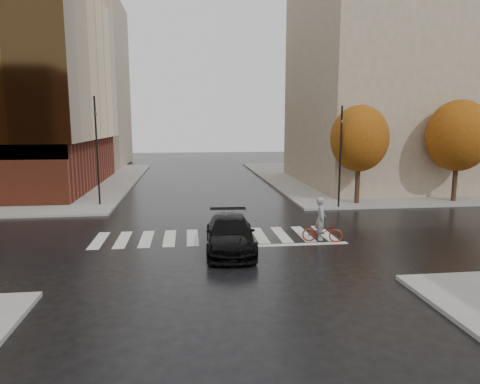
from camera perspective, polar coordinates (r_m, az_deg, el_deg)
The scene contains 13 objects.
ground at distance 20.52m, azimuth -3.23°, elevation -6.35°, with size 120.00×120.00×0.00m, color black.
sidewalk_ne at distance 46.74m, azimuth 21.48°, elevation 1.95°, with size 30.00×30.00×0.15m, color gray.
crosswalk at distance 21.00m, azimuth -3.32°, elevation -5.97°, with size 12.00×3.00×0.01m, color silver.
building_ne_tan at distance 41.18m, azimuth 19.92°, elevation 13.80°, with size 16.00×16.00×18.00m, color gray.
building_nw_far at distance 58.78m, azimuth -22.16°, elevation 13.14°, with size 14.00×12.00×20.00m, color gray.
tree_ne_a at distance 29.40m, azimuth 15.63°, elevation 6.87°, with size 3.80×3.80×6.50m.
tree_ne_b at distance 32.72m, azimuth 27.11°, elevation 6.70°, with size 4.20×4.20×6.89m.
sedan at distance 18.64m, azimuth -1.33°, elevation -5.60°, with size 2.07×5.08×1.48m, color black.
cyclist at distance 20.29m, azimuth 10.86°, elevation -4.57°, with size 1.97×1.10×2.12m.
traffic_light_nw at distance 29.33m, azimuth -18.57°, elevation 6.08°, with size 0.21×0.19×7.03m.
traffic_light_ne at distance 27.80m, azimuth 13.26°, elevation 5.29°, with size 0.16×0.18×6.40m.
fire_hydrant at distance 31.34m, azimuth -22.95°, elevation -0.53°, with size 0.28×0.28×0.78m.
manhole at distance 22.54m, azimuth -0.64°, elevation -4.88°, with size 0.67×0.67×0.01m, color #52441D.
Camera 1 is at (-1.29, -19.72, 5.53)m, focal length 32.00 mm.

